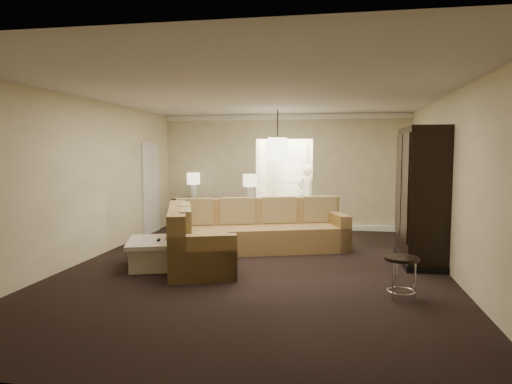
% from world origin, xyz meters
% --- Properties ---
extents(ground, '(8.00, 8.00, 0.00)m').
position_xyz_m(ground, '(0.00, 0.00, 0.00)').
color(ground, black).
rests_on(ground, ground).
extents(wall_back, '(6.00, 0.04, 2.80)m').
position_xyz_m(wall_back, '(0.00, 4.00, 1.40)').
color(wall_back, beige).
rests_on(wall_back, ground).
extents(wall_front, '(6.00, 0.04, 2.80)m').
position_xyz_m(wall_front, '(0.00, -4.00, 1.40)').
color(wall_front, beige).
rests_on(wall_front, ground).
extents(wall_left, '(0.04, 8.00, 2.80)m').
position_xyz_m(wall_left, '(-3.00, 0.00, 1.40)').
color(wall_left, beige).
rests_on(wall_left, ground).
extents(wall_right, '(0.04, 8.00, 2.80)m').
position_xyz_m(wall_right, '(3.00, 0.00, 1.40)').
color(wall_right, beige).
rests_on(wall_right, ground).
extents(ceiling, '(6.00, 8.00, 0.02)m').
position_xyz_m(ceiling, '(0.00, 0.00, 2.80)').
color(ceiling, silver).
rests_on(ceiling, wall_back).
extents(crown_molding, '(6.00, 0.10, 0.12)m').
position_xyz_m(crown_molding, '(0.00, 3.95, 2.73)').
color(crown_molding, white).
rests_on(crown_molding, wall_back).
extents(baseboard, '(6.00, 0.10, 0.12)m').
position_xyz_m(baseboard, '(0.00, 3.95, 0.06)').
color(baseboard, white).
rests_on(baseboard, ground).
extents(side_door, '(0.05, 0.90, 2.10)m').
position_xyz_m(side_door, '(-2.97, 2.80, 1.05)').
color(side_door, silver).
rests_on(side_door, ground).
extents(foyer, '(1.44, 2.02, 2.80)m').
position_xyz_m(foyer, '(0.00, 5.34, 1.30)').
color(foyer, beige).
rests_on(foyer, ground).
extents(sectional_sofa, '(3.51, 3.49, 1.00)m').
position_xyz_m(sectional_sofa, '(-0.43, 0.84, 0.40)').
color(sectional_sofa, brown).
rests_on(sectional_sofa, ground).
extents(coffee_table, '(1.40, 1.40, 0.46)m').
position_xyz_m(coffee_table, '(-1.55, -0.12, 0.23)').
color(coffee_table, silver).
rests_on(coffee_table, ground).
extents(console_table, '(2.07, 1.07, 0.78)m').
position_xyz_m(console_table, '(-1.40, 3.20, 0.47)').
color(console_table, black).
rests_on(console_table, ground).
extents(armoire, '(0.68, 1.60, 2.30)m').
position_xyz_m(armoire, '(2.69, 0.89, 1.10)').
color(armoire, black).
rests_on(armoire, ground).
extents(drink_table, '(0.43, 0.43, 0.54)m').
position_xyz_m(drink_table, '(2.10, -1.20, 0.39)').
color(drink_table, black).
rests_on(drink_table, ground).
extents(table_lamp_left, '(0.31, 0.31, 0.60)m').
position_xyz_m(table_lamp_left, '(-2.14, 3.44, 1.18)').
color(table_lamp_left, silver).
rests_on(table_lamp_left, console_table).
extents(table_lamp_right, '(0.31, 0.31, 0.60)m').
position_xyz_m(table_lamp_right, '(-0.66, 2.96, 1.18)').
color(table_lamp_right, silver).
rests_on(table_lamp_right, console_table).
extents(pendant_light, '(0.38, 0.38, 1.09)m').
position_xyz_m(pendant_light, '(0.00, 2.70, 1.95)').
color(pendant_light, black).
rests_on(pendant_light, ceiling).
extents(person, '(0.72, 0.62, 1.68)m').
position_xyz_m(person, '(0.45, 5.60, 0.84)').
color(person, beige).
rests_on(person, ground).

